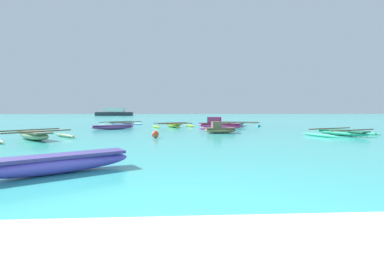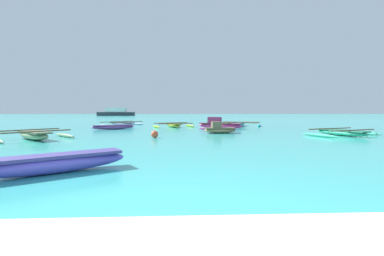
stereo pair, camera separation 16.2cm
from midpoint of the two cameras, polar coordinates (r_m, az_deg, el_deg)
moored_boat_0 at (r=26.46m, az=10.22°, el=0.84°), size 4.75×3.89×0.43m
moored_boat_1 at (r=24.52m, az=-4.44°, el=0.63°), size 4.18×3.41×0.42m
moored_boat_2 at (r=22.69m, az=5.76°, el=0.72°), size 3.94×4.46×1.02m
moored_boat_3 at (r=7.35m, az=-28.71°, el=-6.90°), size 3.52×2.57×0.48m
moored_boat_4 at (r=18.07m, az=5.91°, el=-0.24°), size 2.29×0.91×0.81m
moored_boat_5 at (r=22.67m, az=-17.41°, el=0.24°), size 3.48×2.01×0.37m
moored_boat_6 at (r=27.97m, az=-15.61°, el=0.92°), size 4.35×4.60×0.43m
moored_boat_7 at (r=16.47m, az=-31.99°, el=-1.35°), size 4.34×4.36×0.52m
moored_boat_8 at (r=18.90m, az=29.99°, el=-0.83°), size 4.74×3.84×0.42m
mooring_buoy_0 at (r=15.05m, az=-8.48°, el=-1.38°), size 0.42×0.42×0.42m
distant_ferry at (r=83.92m, az=-16.94°, el=3.33°), size 11.32×2.49×2.49m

